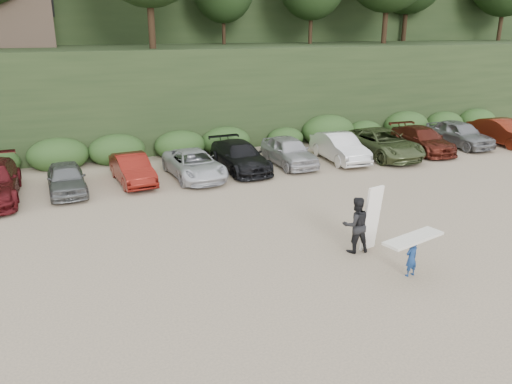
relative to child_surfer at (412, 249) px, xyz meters
name	(u,v)px	position (x,y,z in m)	size (l,w,h in m)	color
ground	(337,247)	(-0.97, 2.66, -0.88)	(120.00, 120.00, 0.00)	tan
parked_cars	(224,159)	(-1.75, 12.77, -0.11)	(39.72, 5.93, 1.65)	#9E9EA2
child_surfer	(412,249)	(0.00, 0.00, 0.00)	(2.23, 1.09, 1.29)	navy
adult_surfer	(357,224)	(-0.58, 2.12, 0.11)	(1.42, 0.86, 2.29)	black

